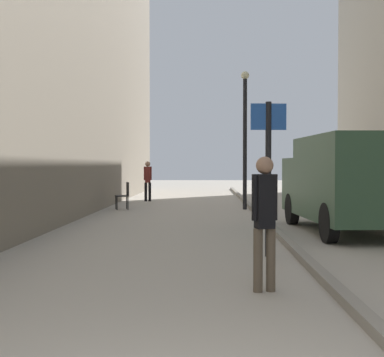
% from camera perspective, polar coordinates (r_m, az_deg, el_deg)
% --- Properties ---
extents(ground_plane, '(80.00, 80.00, 0.00)m').
position_cam_1_polar(ground_plane, '(14.36, 1.45, -4.72)').
color(ground_plane, '#A8A093').
extents(kerb_strip, '(0.16, 40.00, 0.12)m').
position_cam_1_polar(kerb_strip, '(14.44, 7.75, -4.46)').
color(kerb_strip, gray).
rests_on(kerb_strip, ground_plane).
extents(pedestrian_main_foreground, '(0.34, 0.22, 1.69)m').
position_cam_1_polar(pedestrian_main_foreground, '(23.01, -4.66, 0.03)').
color(pedestrian_main_foreground, black).
rests_on(pedestrian_main_foreground, ground_plane).
extents(pedestrian_mid_block, '(0.32, 0.23, 1.65)m').
position_cam_1_polar(pedestrian_mid_block, '(6.66, 7.62, -3.70)').
color(pedestrian_mid_block, brown).
rests_on(pedestrian_mid_block, ground_plane).
extents(delivery_van, '(2.39, 5.01, 2.18)m').
position_cam_1_polar(delivery_van, '(12.84, 16.27, -0.23)').
color(delivery_van, '#335138').
rests_on(delivery_van, ground_plane).
extents(street_sign_post, '(0.60, 0.10, 2.60)m').
position_cam_1_polar(street_sign_post, '(9.20, 8.01, 1.44)').
color(street_sign_post, black).
rests_on(street_sign_post, ground_plane).
extents(lamp_post, '(0.28, 0.28, 4.76)m').
position_cam_1_polar(lamp_post, '(18.86, 5.58, 5.02)').
color(lamp_post, black).
rests_on(lamp_post, ground_plane).
extents(cafe_chair_near_window, '(0.54, 0.54, 0.94)m').
position_cam_1_polar(cafe_chair_near_window, '(18.90, -7.11, -1.59)').
color(cafe_chair_near_window, black).
rests_on(cafe_chair_near_window, ground_plane).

